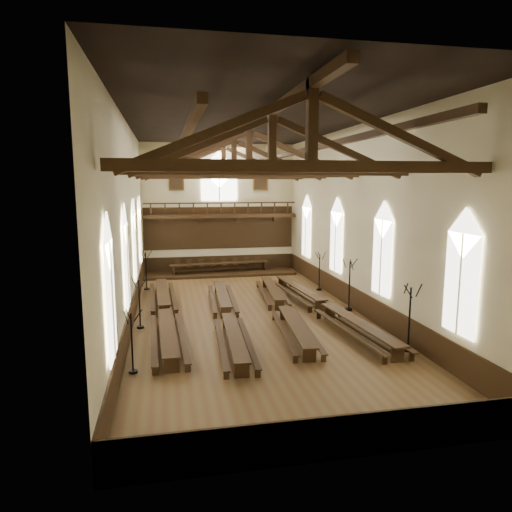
% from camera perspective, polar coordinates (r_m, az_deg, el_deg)
% --- Properties ---
extents(ground, '(26.00, 26.00, 0.00)m').
position_cam_1_polar(ground, '(24.31, -0.83, -7.46)').
color(ground, brown).
rests_on(ground, ground).
extents(room_walls, '(26.00, 26.00, 26.00)m').
position_cam_1_polar(room_walls, '(23.32, -0.87, 7.94)').
color(room_walls, beige).
rests_on(room_walls, ground).
extents(wainscot_band, '(12.00, 26.00, 1.20)m').
position_cam_1_polar(wainscot_band, '(24.15, -0.84, -6.10)').
color(wainscot_band, '#321F0F').
rests_on(wainscot_band, ground).
extents(side_windows, '(11.85, 19.80, 4.50)m').
position_cam_1_polar(side_windows, '(23.53, -0.85, 1.31)').
color(side_windows, white).
rests_on(side_windows, room_walls).
extents(end_window, '(2.80, 0.12, 3.80)m').
position_cam_1_polar(end_window, '(36.08, -4.63, 9.51)').
color(end_window, white).
rests_on(end_window, room_walls).
extents(minstrels_gallery, '(11.80, 1.24, 3.70)m').
position_cam_1_polar(minstrels_gallery, '(35.96, -4.52, 4.22)').
color(minstrels_gallery, '#362611').
rests_on(minstrels_gallery, room_walls).
extents(portraits, '(7.75, 0.09, 1.45)m').
position_cam_1_polar(portraits, '(36.08, -4.63, 9.31)').
color(portraits, brown).
rests_on(portraits, room_walls).
extents(roof_trusses, '(11.70, 25.70, 2.80)m').
position_cam_1_polar(roof_trusses, '(23.35, -0.88, 12.25)').
color(roof_trusses, '#362611').
rests_on(roof_trusses, room_walls).
extents(refectory_row_a, '(1.67, 14.15, 0.72)m').
position_cam_1_polar(refectory_row_a, '(23.79, -11.35, -6.70)').
color(refectory_row_a, '#362611').
rests_on(refectory_row_a, ground).
extents(refectory_row_b, '(1.74, 13.84, 0.68)m').
position_cam_1_polar(refectory_row_b, '(22.96, -3.56, -7.18)').
color(refectory_row_b, '#362611').
rests_on(refectory_row_b, ground).
extents(refectory_row_c, '(1.92, 13.74, 0.67)m').
position_cam_1_polar(refectory_row_c, '(24.34, 3.37, -6.26)').
color(refectory_row_c, '#362611').
rests_on(refectory_row_c, ground).
extents(refectory_row_d, '(2.03, 14.32, 0.73)m').
position_cam_1_polar(refectory_row_d, '(24.57, 8.56, -6.09)').
color(refectory_row_d, '#362611').
rests_on(refectory_row_d, ground).
extents(dais, '(11.40, 2.81, 0.19)m').
position_cam_1_polar(dais, '(35.23, -4.53, -2.14)').
color(dais, '#321F0F').
rests_on(dais, ground).
extents(high_table, '(7.69, 1.60, 0.72)m').
position_cam_1_polar(high_table, '(35.10, -4.54, -1.02)').
color(high_table, '#362611').
rests_on(high_table, dais).
extents(high_chairs, '(6.73, 0.44, 0.92)m').
position_cam_1_polar(high_chairs, '(35.84, -4.68, -0.98)').
color(high_chairs, '#362611').
rests_on(high_chairs, dais).
extents(candelabrum_left_near, '(0.67, 0.74, 2.41)m').
position_cam_1_polar(candelabrum_left_near, '(17.68, -15.20, -11.73)').
color(candelabrum_left_near, black).
rests_on(candelabrum_left_near, ground).
extents(candelabrum_left_mid, '(0.74, 0.74, 2.51)m').
position_cam_1_polar(candelabrum_left_mid, '(22.78, -14.31, -6.89)').
color(candelabrum_left_mid, black).
rests_on(candelabrum_left_mid, ground).
extents(candelabrum_left_far, '(0.74, 0.80, 2.63)m').
position_cam_1_polar(candelabrum_left_far, '(30.79, -13.55, -2.66)').
color(candelabrum_left_far, black).
rests_on(candelabrum_left_far, ground).
extents(candelabrum_right_near, '(0.86, 0.83, 2.87)m').
position_cam_1_polar(candelabrum_right_near, '(20.16, 18.55, -8.86)').
color(candelabrum_right_near, black).
rests_on(candelabrum_right_near, ground).
extents(candelabrum_right_mid, '(0.87, 0.82, 2.89)m').
position_cam_1_polar(candelabrum_right_mid, '(25.58, 11.56, -4.78)').
color(candelabrum_right_mid, black).
rests_on(candelabrum_right_mid, ground).
extents(candelabrum_right_far, '(0.77, 0.72, 2.55)m').
position_cam_1_polar(candelabrum_right_far, '(30.10, 7.91, -2.80)').
color(candelabrum_right_far, black).
rests_on(candelabrum_right_far, ground).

